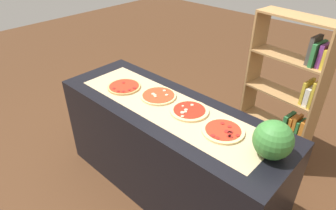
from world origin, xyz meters
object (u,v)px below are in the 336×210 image
object	(u,v)px
pizza_pepperoni_0	(124,87)
pizza_mushroom_2	(189,111)
bookshelf	(289,102)
watermelon	(273,140)
pizza_pepperoni_3	(223,131)
pizza_mushroom_1	(158,96)

from	to	relation	value
pizza_pepperoni_0	pizza_mushroom_2	bearing A→B (deg)	8.24
bookshelf	pizza_mushroom_2	bearing A→B (deg)	-110.78
watermelon	bookshelf	world-z (taller)	bookshelf
pizza_pepperoni_3	pizza_pepperoni_0	bearing A→B (deg)	-176.48
pizza_mushroom_2	bookshelf	xyz separation A→B (m)	(0.39, 1.04, -0.22)
pizza_pepperoni_0	watermelon	bearing A→B (deg)	2.60
pizza_pepperoni_0	watermelon	xyz separation A→B (m)	(1.36, 0.06, 0.11)
pizza_mushroom_1	pizza_mushroom_2	size ratio (longest dim) A/B	0.99
pizza_pepperoni_0	watermelon	world-z (taller)	watermelon
pizza_pepperoni_0	pizza_pepperoni_3	distance (m)	1.01
pizza_mushroom_1	pizza_mushroom_2	xyz separation A→B (m)	(0.34, 0.00, 0.00)
pizza_mushroom_2	bookshelf	world-z (taller)	bookshelf
pizza_mushroom_2	bookshelf	bearing A→B (deg)	69.22
pizza_mushroom_1	bookshelf	xyz separation A→B (m)	(0.73, 1.04, -0.22)
pizza_mushroom_1	pizza_pepperoni_3	world-z (taller)	pizza_mushroom_1
pizza_pepperoni_0	watermelon	size ratio (longest dim) A/B	1.17
pizza_pepperoni_0	pizza_mushroom_2	distance (m)	0.68
pizza_mushroom_1	pizza_pepperoni_3	bearing A→B (deg)	-2.82
pizza_mushroom_2	pizza_pepperoni_3	size ratio (longest dim) A/B	1.00
watermelon	bookshelf	distance (m)	1.16
pizza_pepperoni_3	bookshelf	size ratio (longest dim) A/B	0.20
pizza_mushroom_1	pizza_mushroom_2	distance (m)	0.34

